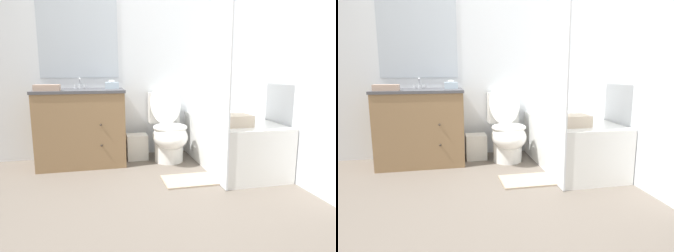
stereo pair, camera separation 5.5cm
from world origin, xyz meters
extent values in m
plane|color=#6B6056|center=(0.00, 0.00, 0.00)|extent=(14.00, 14.00, 0.00)
cube|color=silver|center=(0.00, 1.57, 1.25)|extent=(8.00, 0.05, 2.50)
cube|color=#B2BCC6|center=(-0.74, 1.54, 1.42)|extent=(0.88, 0.01, 0.93)
cube|color=silver|center=(1.23, 0.77, 1.25)|extent=(0.05, 2.54, 2.50)
cube|color=olive|center=(-0.74, 1.27, 0.40)|extent=(0.92, 0.54, 0.81)
cube|color=#4C4C51|center=(-0.74, 1.27, 0.82)|extent=(0.94, 0.56, 0.03)
cylinder|color=white|center=(-0.74, 1.27, 0.78)|extent=(0.28, 0.28, 0.10)
sphere|color=#382D23|center=(-0.53, 0.99, 0.48)|extent=(0.02, 0.02, 0.02)
sphere|color=#382D23|center=(-0.53, 0.99, 0.27)|extent=(0.02, 0.02, 0.02)
cylinder|color=silver|center=(-0.74, 1.45, 0.86)|extent=(0.04, 0.04, 0.04)
cylinder|color=silver|center=(-0.74, 1.41, 0.92)|extent=(0.02, 0.11, 0.09)
cylinder|color=silver|center=(-0.79, 1.45, 0.86)|extent=(0.03, 0.03, 0.04)
cylinder|color=silver|center=(-0.68, 1.45, 0.86)|extent=(0.03, 0.03, 0.04)
cylinder|color=white|center=(0.23, 1.15, 0.11)|extent=(0.33, 0.33, 0.23)
ellipsoid|color=white|center=(0.23, 1.08, 0.31)|extent=(0.39, 0.52, 0.29)
torus|color=white|center=(0.23, 1.08, 0.41)|extent=(0.39, 0.39, 0.04)
cube|color=white|center=(0.23, 1.43, 0.59)|extent=(0.36, 0.18, 0.37)
ellipsoid|color=white|center=(0.23, 1.32, 0.65)|extent=(0.37, 0.15, 0.48)
cube|color=white|center=(0.87, 0.86, 0.26)|extent=(0.67, 1.36, 0.52)
cube|color=#ACB1B2|center=(0.87, 0.86, 0.51)|extent=(0.55, 1.24, 0.01)
cube|color=white|center=(0.52, 0.40, 1.00)|extent=(0.01, 0.47, 2.00)
cube|color=silver|center=(-0.12, 1.31, 0.15)|extent=(0.24, 0.20, 0.30)
cube|color=silver|center=(-0.39, 1.35, 0.87)|extent=(0.15, 0.12, 0.07)
ellipsoid|color=white|center=(-0.39, 1.35, 0.92)|extent=(0.07, 0.04, 0.03)
cube|color=tan|center=(-1.04, 1.11, 0.87)|extent=(0.25, 0.12, 0.06)
cube|color=beige|center=(0.71, 0.46, 0.57)|extent=(0.29, 0.23, 0.11)
cube|color=tan|center=(0.28, 0.48, 0.01)|extent=(0.51, 0.34, 0.02)
camera|label=1|loc=(-0.53, -2.12, 1.04)|focal=32.00mm
camera|label=2|loc=(-0.48, -2.13, 1.04)|focal=32.00mm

